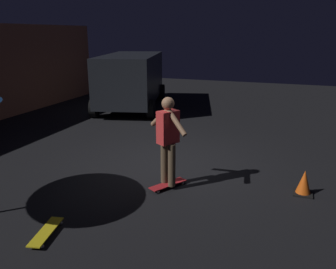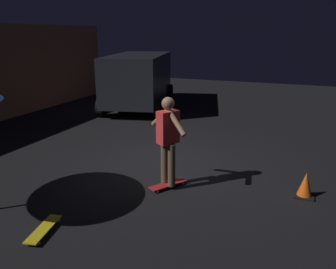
{
  "view_description": "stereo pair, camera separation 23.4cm",
  "coord_description": "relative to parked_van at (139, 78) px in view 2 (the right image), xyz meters",
  "views": [
    {
      "loc": [
        -6.63,
        -2.43,
        2.83
      ],
      "look_at": [
        -1.07,
        -0.41,
        1.05
      ],
      "focal_mm": 36.33,
      "sensor_mm": 36.0,
      "label": 1
    },
    {
      "loc": [
        -6.55,
        -2.65,
        2.83
      ],
      "look_at": [
        -1.07,
        -0.41,
        1.05
      ],
      "focal_mm": 36.33,
      "sensor_mm": 36.0,
      "label": 2
    }
  ],
  "objects": [
    {
      "name": "skater",
      "position": [
        -6.32,
        -3.8,
        -0.12
      ],
      "size": [
        0.58,
        0.89,
        1.67
      ],
      "color": "brown",
      "rests_on": "skateboard_ridden"
    },
    {
      "name": "traffic_cone",
      "position": [
        -5.75,
        -6.21,
        -0.95
      ],
      "size": [
        0.34,
        0.34,
        0.46
      ],
      "color": "black",
      "rests_on": "ground_plane"
    },
    {
      "name": "ground_plane",
      "position": [
        -5.25,
        -3.38,
        -1.16
      ],
      "size": [
        28.0,
        28.0,
        0.0
      ],
      "primitive_type": "plane",
      "color": "black"
    },
    {
      "name": "parked_van",
      "position": [
        0.0,
        0.0,
        0.0
      ],
      "size": [
        4.93,
        3.2,
        2.03
      ],
      "color": "black",
      "rests_on": "ground_plane"
    },
    {
      "name": "skateboard_spare",
      "position": [
        -8.43,
        -2.68,
        -1.11
      ],
      "size": [
        0.8,
        0.37,
        0.07
      ],
      "color": "gold",
      "rests_on": "ground_plane"
    },
    {
      "name": "skateboard_ridden",
      "position": [
        -6.32,
        -3.8,
        -1.11
      ],
      "size": [
        0.77,
        0.57,
        0.07
      ],
      "color": "#AD1E23",
      "rests_on": "ground_plane"
    }
  ]
}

